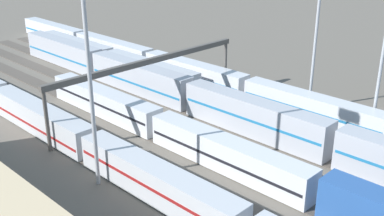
{
  "coord_description": "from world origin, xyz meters",
  "views": [
    {
      "loc": [
        -42.08,
        42.96,
        27.46
      ],
      "look_at": [
        1.82,
        -1.7,
        2.5
      ],
      "focal_mm": 44.07,
      "sensor_mm": 36.0,
      "label": 1
    }
  ],
  "objects_px": {
    "train_on_track_2": "(190,96)",
    "train_on_track_0": "(237,85)",
    "train_on_track_6": "(80,140)",
    "light_mast_1": "(86,35)",
    "signal_gantry": "(150,66)",
    "train_on_track_4": "(213,148)",
    "train_on_track_1": "(110,59)"
  },
  "relations": [
    {
      "from": "train_on_track_2",
      "to": "train_on_track_0",
      "type": "distance_m",
      "value": 10.06
    },
    {
      "from": "train_on_track_6",
      "to": "train_on_track_2",
      "type": "height_order",
      "value": "train_on_track_2"
    },
    {
      "from": "train_on_track_6",
      "to": "train_on_track_2",
      "type": "distance_m",
      "value": 20.01
    },
    {
      "from": "train_on_track_6",
      "to": "train_on_track_2",
      "type": "bearing_deg",
      "value": -88.62
    },
    {
      "from": "light_mast_1",
      "to": "train_on_track_2",
      "type": "bearing_deg",
      "value": -71.03
    },
    {
      "from": "train_on_track_2",
      "to": "signal_gantry",
      "type": "xyz_separation_m",
      "value": [
        3.46,
        5.0,
        5.05
      ]
    },
    {
      "from": "train_on_track_6",
      "to": "train_on_track_0",
      "type": "height_order",
      "value": "same"
    },
    {
      "from": "light_mast_1",
      "to": "train_on_track_0",
      "type": "bearing_deg",
      "value": -78.22
    },
    {
      "from": "train_on_track_4",
      "to": "train_on_track_2",
      "type": "bearing_deg",
      "value": -36.13
    },
    {
      "from": "train_on_track_1",
      "to": "signal_gantry",
      "type": "height_order",
      "value": "signal_gantry"
    },
    {
      "from": "train_on_track_4",
      "to": "light_mast_1",
      "type": "distance_m",
      "value": 20.29
    },
    {
      "from": "train_on_track_1",
      "to": "signal_gantry",
      "type": "distance_m",
      "value": 26.64
    },
    {
      "from": "train_on_track_4",
      "to": "light_mast_1",
      "type": "relative_size",
      "value": 2.51
    },
    {
      "from": "train_on_track_0",
      "to": "train_on_track_6",
      "type": "bearing_deg",
      "value": 89.1
    },
    {
      "from": "train_on_track_2",
      "to": "light_mast_1",
      "type": "distance_m",
      "value": 27.79
    },
    {
      "from": "train_on_track_4",
      "to": "train_on_track_0",
      "type": "relative_size",
      "value": 0.48
    },
    {
      "from": "train_on_track_4",
      "to": "train_on_track_6",
      "type": "relative_size",
      "value": 0.48
    },
    {
      "from": "light_mast_1",
      "to": "signal_gantry",
      "type": "bearing_deg",
      "value": -57.41
    },
    {
      "from": "train_on_track_1",
      "to": "light_mast_1",
      "type": "xyz_separation_m",
      "value": [
        -35.24,
        27.53,
        14.91
      ]
    },
    {
      "from": "train_on_track_6",
      "to": "train_on_track_4",
      "type": "bearing_deg",
      "value": -142.89
    },
    {
      "from": "train_on_track_0",
      "to": "train_on_track_1",
      "type": "distance_m",
      "value": 28.89
    },
    {
      "from": "train_on_track_4",
      "to": "signal_gantry",
      "type": "height_order",
      "value": "signal_gantry"
    },
    {
      "from": "train_on_track_6",
      "to": "signal_gantry",
      "type": "xyz_separation_m",
      "value": [
        3.95,
        -15.0,
        5.6
      ]
    },
    {
      "from": "train_on_track_4",
      "to": "train_on_track_1",
      "type": "distance_m",
      "value": 43.84
    },
    {
      "from": "train_on_track_1",
      "to": "light_mast_1",
      "type": "distance_m",
      "value": 47.14
    },
    {
      "from": "train_on_track_4",
      "to": "train_on_track_6",
      "type": "distance_m",
      "value": 16.57
    },
    {
      "from": "train_on_track_6",
      "to": "train_on_track_0",
      "type": "bearing_deg",
      "value": -90.9
    },
    {
      "from": "light_mast_1",
      "to": "signal_gantry",
      "type": "xyz_separation_m",
      "value": [
        11.21,
        -17.53,
        -9.26
      ]
    },
    {
      "from": "train_on_track_4",
      "to": "train_on_track_2",
      "type": "xyz_separation_m",
      "value": [
        13.7,
        -10.0,
        0.5
      ]
    },
    {
      "from": "train_on_track_6",
      "to": "train_on_track_2",
      "type": "relative_size",
      "value": 1.45
    },
    {
      "from": "train_on_track_4",
      "to": "train_on_track_0",
      "type": "height_order",
      "value": "same"
    },
    {
      "from": "train_on_track_6",
      "to": "train_on_track_1",
      "type": "height_order",
      "value": "train_on_track_6"
    }
  ]
}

